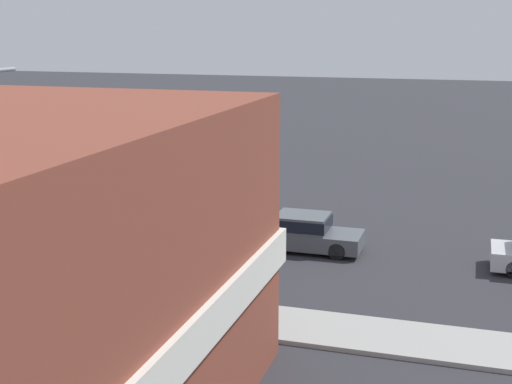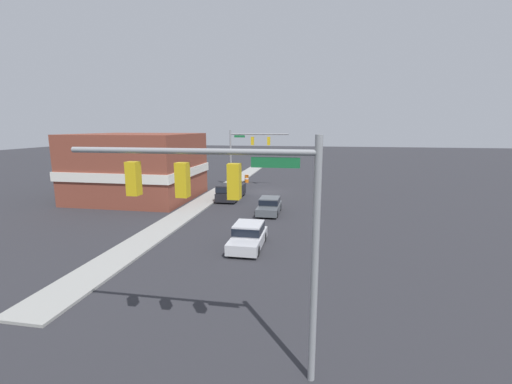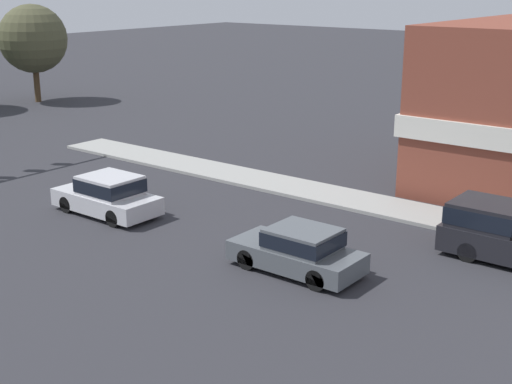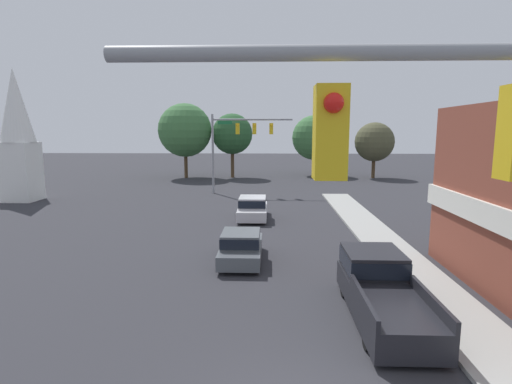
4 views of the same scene
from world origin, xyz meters
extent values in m
cylinder|color=black|center=(-2.56, 11.81, 0.33)|extent=(0.22, 0.66, 0.66)
cylinder|color=black|center=(-0.92, 11.81, 0.33)|extent=(0.22, 0.66, 0.66)
cylinder|color=black|center=(-2.56, 9.19, 0.33)|extent=(0.22, 0.66, 0.66)
cylinder|color=black|center=(-0.92, 9.19, 0.33)|extent=(0.22, 0.66, 0.66)
cube|color=#51565B|center=(-1.74, 10.50, 0.50)|extent=(1.86, 4.22, 0.63)
cube|color=#51565B|center=(-1.74, 10.25, 1.14)|extent=(1.71, 2.02, 0.65)
cube|color=black|center=(-1.74, 10.25, 1.14)|extent=(1.73, 2.11, 0.45)
cylinder|color=black|center=(-2.47, 20.95, 0.33)|extent=(0.22, 0.66, 0.66)
cylinder|color=black|center=(-0.75, 20.95, 0.33)|extent=(0.22, 0.66, 0.66)
cylinder|color=black|center=(-2.47, 18.21, 0.33)|extent=(0.22, 0.66, 0.66)
cylinder|color=black|center=(-0.75, 18.21, 0.33)|extent=(0.22, 0.66, 0.66)
cube|color=silver|center=(-1.61, 19.58, 0.52)|extent=(1.94, 4.42, 0.67)
cube|color=silver|center=(-1.61, 19.32, 1.21)|extent=(1.79, 2.12, 0.72)
cube|color=black|center=(-1.61, 19.32, 1.21)|extent=(1.80, 2.21, 0.51)
cylinder|color=black|center=(2.34, 6.56, 0.33)|extent=(0.22, 0.66, 0.66)
cylinder|color=black|center=(4.19, 6.56, 0.33)|extent=(0.22, 0.66, 0.66)
cube|color=black|center=(3.27, 6.36, 1.43)|extent=(1.97, 2.20, 0.80)
cube|color=black|center=(3.27, 6.36, 1.43)|extent=(1.99, 2.29, 0.56)
cylinder|color=#4C3823|center=(12.84, 44.22, 1.20)|extent=(0.44, 0.44, 2.40)
sphere|color=#4C4C33|center=(12.84, 44.22, 4.63)|extent=(4.96, 4.96, 4.96)
camera|label=1|loc=(24.73, 16.50, 8.67)|focal=50.00mm
camera|label=2|loc=(-5.93, 40.51, 7.80)|focal=24.00mm
camera|label=3|loc=(-18.83, -1.29, 8.79)|focal=50.00mm
camera|label=4|loc=(-0.41, -7.46, 6.03)|focal=28.00mm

